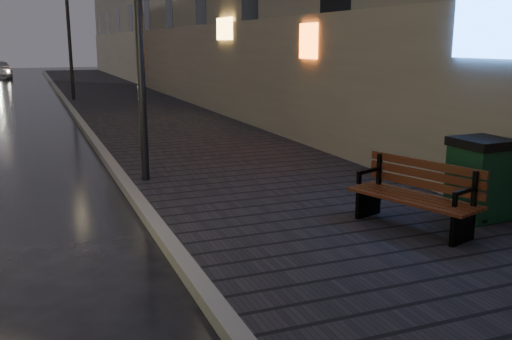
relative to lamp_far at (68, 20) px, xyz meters
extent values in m
cube|color=black|center=(2.05, -1.00, -3.41)|extent=(4.60, 58.00, 0.15)
cube|color=slate|center=(-0.35, -1.00, -3.41)|extent=(0.20, 58.00, 0.15)
cylinder|color=black|center=(0.00, -16.00, -0.84)|extent=(0.14, 0.14, 5.00)
cylinder|color=black|center=(0.00, 0.00, -0.84)|extent=(0.14, 0.14, 5.00)
cube|color=black|center=(2.97, -20.77, -3.14)|extent=(0.48, 0.21, 0.39)
cube|color=black|center=(3.18, -20.70, -2.80)|extent=(0.07, 0.07, 0.68)
cube|color=black|center=(2.93, -20.78, -2.67)|extent=(0.40, 0.18, 0.05)
cube|color=black|center=(2.51, -19.38, -3.14)|extent=(0.48, 0.21, 0.39)
cube|color=black|center=(2.72, -19.31, -2.80)|extent=(0.07, 0.07, 0.68)
cube|color=black|center=(2.47, -19.39, -2.67)|extent=(0.40, 0.18, 0.05)
cube|color=#41180D|center=(2.74, -20.07, -2.92)|extent=(1.13, 1.86, 0.04)
cube|color=#41180D|center=(2.96, -20.00, -2.64)|extent=(0.59, 1.68, 0.39)
cube|color=#0D311A|center=(3.95, -19.98, -2.84)|extent=(0.71, 0.71, 1.00)
cube|color=black|center=(3.95, -19.98, -2.27)|extent=(0.76, 0.76, 0.13)
camera|label=1|loc=(-1.87, -26.02, -0.92)|focal=40.00mm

